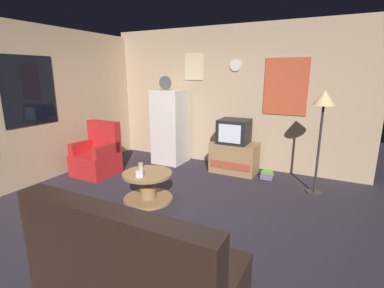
% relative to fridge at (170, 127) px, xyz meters
% --- Properties ---
extents(ground_plane, '(12.00, 12.00, 0.00)m').
position_rel_fridge_xyz_m(ground_plane, '(1.10, -2.00, -0.75)').
color(ground_plane, '#2D2833').
extents(wall_with_art, '(5.20, 0.12, 2.71)m').
position_rel_fridge_xyz_m(wall_with_art, '(1.11, 0.45, 0.60)').
color(wall_with_art, tan).
rests_on(wall_with_art, ground_plane).
extents(wall_left_with_window, '(0.12, 5.20, 2.60)m').
position_rel_fridge_xyz_m(wall_left_with_window, '(-1.45, -2.00, 0.55)').
color(wall_left_with_window, tan).
rests_on(wall_left_with_window, ground_plane).
extents(fridge, '(0.60, 0.62, 1.77)m').
position_rel_fridge_xyz_m(fridge, '(0.00, 0.00, 0.00)').
color(fridge, silver).
rests_on(fridge, ground_plane).
extents(tv_stand, '(0.84, 0.53, 0.56)m').
position_rel_fridge_xyz_m(tv_stand, '(1.40, 0.00, -0.47)').
color(tv_stand, '#9E754C').
rests_on(tv_stand, ground_plane).
extents(crt_tv, '(0.54, 0.51, 0.44)m').
position_rel_fridge_xyz_m(crt_tv, '(1.37, 0.00, 0.03)').
color(crt_tv, black).
rests_on(crt_tv, tv_stand).
extents(standing_lamp, '(0.32, 0.32, 1.59)m').
position_rel_fridge_xyz_m(standing_lamp, '(2.84, -0.37, 0.60)').
color(standing_lamp, '#332D28').
rests_on(standing_lamp, ground_plane).
extents(coffee_table, '(0.72, 0.72, 0.43)m').
position_rel_fridge_xyz_m(coffee_table, '(0.67, -1.76, -0.54)').
color(coffee_table, '#9E754C').
rests_on(coffee_table, ground_plane).
extents(wine_glass, '(0.05, 0.05, 0.15)m').
position_rel_fridge_xyz_m(wine_glass, '(0.71, -1.95, -0.25)').
color(wine_glass, silver).
rests_on(wine_glass, coffee_table).
extents(mug_ceramic_white, '(0.08, 0.08, 0.09)m').
position_rel_fridge_xyz_m(mug_ceramic_white, '(0.67, -1.97, -0.28)').
color(mug_ceramic_white, silver).
rests_on(mug_ceramic_white, coffee_table).
extents(mug_ceramic_tan, '(0.08, 0.08, 0.09)m').
position_rel_fridge_xyz_m(mug_ceramic_tan, '(0.47, -1.65, -0.28)').
color(mug_ceramic_tan, tan).
rests_on(mug_ceramic_tan, coffee_table).
extents(armchair, '(0.68, 0.68, 0.96)m').
position_rel_fridge_xyz_m(armchair, '(-0.83, -1.23, -0.42)').
color(armchair, red).
rests_on(armchair, ground_plane).
extents(couch, '(1.70, 0.80, 0.92)m').
position_rel_fridge_xyz_m(couch, '(1.69, -3.39, -0.44)').
color(couch, black).
rests_on(couch, ground_plane).
extents(book_stack, '(0.21, 0.18, 0.14)m').
position_rel_fridge_xyz_m(book_stack, '(2.04, -0.07, -0.69)').
color(book_stack, '#84A95A').
rests_on(book_stack, ground_plane).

